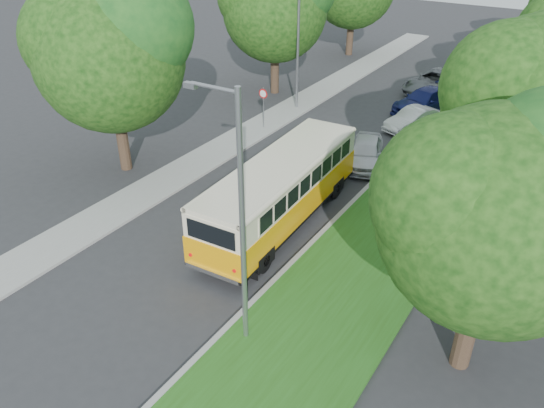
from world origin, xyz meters
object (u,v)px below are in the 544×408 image
Objects in this scene: vintage_bus at (281,193)px; car_silver at (365,152)px; car_white at (413,119)px; lamppost_far at (297,43)px; car_blue at (424,101)px; car_grey at (435,82)px; lamppost_near at (239,217)px.

vintage_bus is 2.40× the size of car_silver.
lamppost_far is at bearing -155.00° from car_white.
car_blue reaches higher than car_white.
car_grey is (-1.02, 7.34, 0.13)m from car_white.
car_blue is (7.14, 3.85, -3.41)m from lamppost_far.
car_blue is at bearing 84.99° from vintage_bus.
lamppost_near is 1.07× the size of lamppost_far.
car_silver is (7.11, -5.20, -3.42)m from lamppost_far.
car_white is 0.78× the size of car_blue.
lamppost_far is 9.45m from car_silver.
lamppost_near is 22.72m from car_blue.
vintage_bus is 20.16m from car_grey.
car_blue is at bearing 71.89° from car_silver.
car_white is at bearing -63.68° from car_blue.
lamppost_near reaches higher than vintage_bus.
car_grey reaches higher than car_blue.
vintage_bus is at bearing -62.36° from lamppost_far.
car_white is at bearing 94.01° from lamppost_near.
car_white is (1.16, 12.80, -0.82)m from vintage_bus.
car_silver is at bearing -36.20° from lamppost_far.
car_silver is 9.05m from car_blue.
car_silver is (0.70, 7.04, -0.75)m from vintage_bus.
lamppost_far reaches higher than car_grey.
car_blue is (0.03, 9.05, 0.02)m from car_silver.
vintage_bus reaches higher than car_grey.
lamppost_far reaches higher than car_silver.
vintage_bus is at bearing -75.23° from car_grey.
lamppost_far is at bearing -114.46° from car_grey.
vintage_bus is 1.99× the size of car_blue.
lamppost_near is at bearing -100.20° from car_silver.
car_grey is at bearing 50.38° from lamppost_far.
car_blue is at bearing 28.36° from lamppost_far.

